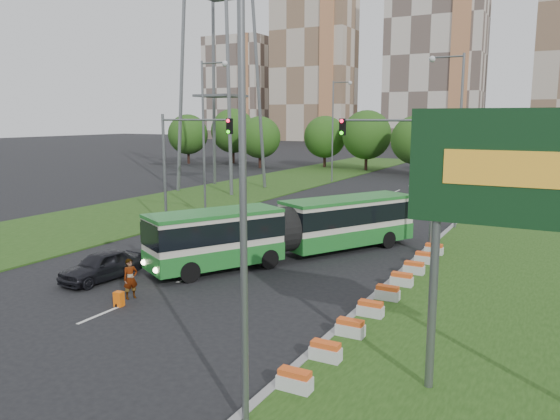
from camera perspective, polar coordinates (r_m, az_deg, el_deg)
The scene contains 19 objects.
ground at distance 25.83m, azimuth -3.90°, elevation -7.86°, with size 360.00×360.00×0.00m, color black.
grass_median at distance 29.89m, azimuth 27.01°, elevation -6.34°, with size 14.00×60.00×0.15m, color #214313.
median_kerb at distance 30.70m, azimuth 13.92°, elevation -5.12°, with size 0.30×60.00×0.18m, color gray.
left_verge at distance 55.95m, azimuth -6.05°, elevation 1.68°, with size 12.00×110.00×0.10m, color #214313.
lane_markings at distance 44.61m, azimuth 6.44°, elevation -0.43°, with size 0.20×100.00×0.01m, color silver, non-canonical shape.
flower_planters at distance 23.75m, azimuth 11.16°, elevation -8.47°, with size 1.10×18.10×0.60m, color silver, non-canonical shape.
billboard at distance 14.98m, azimuth 24.69°, elevation 2.63°, with size 6.00×0.37×8.00m.
traffic_mast_median at distance 32.07m, azimuth 12.98°, elevation 5.09°, with size 5.76×0.32×8.00m.
traffic_mast_left at distance 38.06m, azimuth -10.16°, elevation 5.87°, with size 5.76×0.32×8.00m.
street_lamps at distance 34.86m, azimuth 0.51°, elevation 6.75°, with size 36.00×60.00×12.00m, color slate, non-canonical shape.
tree_line at distance 76.01m, azimuth 25.83°, elevation 6.24°, with size 120.00×8.00×9.00m, color #265216, non-canonical shape.
apartment_tower_west at distance 188.57m, azimuth 3.56°, elevation 14.58°, with size 26.00×15.00×48.00m, color #BDAE98.
apartment_tower_cwest at distance 176.02m, azimuth 15.94°, elevation 15.25°, with size 28.00×15.00×52.00m, color beige.
midrise_west at distance 202.45m, azimuth -4.40°, elevation 12.53°, with size 22.00×14.00×36.00m, color beige.
articulated_bus at distance 30.52m, azimuth 0.77°, elevation -1.91°, with size 2.55×16.35×2.69m.
car_left_near at distance 27.77m, azimuth -18.18°, elevation -5.55°, with size 1.68×4.18×1.43m, color black.
car_left_far at distance 37.91m, azimuth -5.89°, elevation -1.18°, with size 1.42×4.07×1.34m, color black.
pedestrian at distance 24.61m, azimuth -15.36°, elevation -6.94°, with size 0.64×0.42×1.77m, color gray.
shopping_trolley at distance 23.93m, azimuth -16.49°, elevation -8.91°, with size 0.36×0.38×0.62m.
Camera 1 is at (13.08, -20.88, 7.77)m, focal length 35.00 mm.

